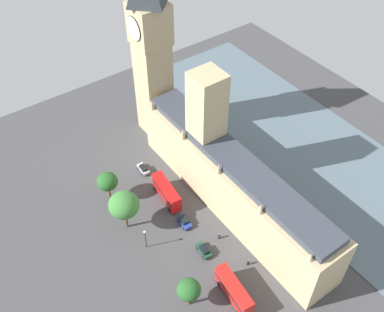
# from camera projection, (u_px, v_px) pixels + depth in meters

# --- Properties ---
(ground_plane) EXTENTS (129.05, 129.05, 0.00)m
(ground_plane) POSITION_uv_depth(u_px,v_px,m) (225.00, 208.00, 107.43)
(ground_plane) COLOR #424244
(river_thames) EXTENTS (36.35, 116.15, 0.25)m
(river_thames) POSITION_uv_depth(u_px,v_px,m) (313.00, 156.00, 119.84)
(river_thames) COLOR slate
(river_thames) RESTS_ON ground
(parliament_building) EXTENTS (10.36, 59.05, 31.42)m
(parliament_building) POSITION_uv_depth(u_px,v_px,m) (230.00, 176.00, 102.96)
(parliament_building) COLOR tan
(parliament_building) RESTS_ON ground
(clock_tower) EXTENTS (8.55, 8.55, 51.90)m
(clock_tower) POSITION_uv_depth(u_px,v_px,m) (151.00, 44.00, 109.51)
(clock_tower) COLOR tan
(clock_tower) RESTS_ON ground
(car_silver_midblock) EXTENTS (2.02, 4.16, 1.74)m
(car_silver_midblock) POSITION_uv_depth(u_px,v_px,m) (143.00, 169.00, 115.47)
(car_silver_midblock) COLOR #B7B7BC
(car_silver_midblock) RESTS_ON ground
(double_decker_bus_under_trees) EXTENTS (3.65, 10.71, 4.75)m
(double_decker_bus_under_trees) POSITION_uv_depth(u_px,v_px,m) (167.00, 192.00, 107.62)
(double_decker_bus_under_trees) COLOR red
(double_decker_bus_under_trees) RESTS_ON ground
(car_blue_near_tower) EXTENTS (2.25, 4.17, 1.74)m
(car_blue_near_tower) POSITION_uv_depth(u_px,v_px,m) (184.00, 222.00, 103.52)
(car_blue_near_tower) COLOR navy
(car_blue_near_tower) RESTS_ON ground
(car_dark_green_corner) EXTENTS (2.19, 4.37, 1.74)m
(car_dark_green_corner) POSITION_uv_depth(u_px,v_px,m) (204.00, 250.00, 98.05)
(car_dark_green_corner) COLOR #19472D
(car_dark_green_corner) RESTS_ON ground
(double_decker_bus_kerbside) EXTENTS (3.68, 10.72, 4.75)m
(double_decker_bus_kerbside) POSITION_uv_depth(u_px,v_px,m) (234.00, 290.00, 89.31)
(double_decker_bus_kerbside) COLOR red
(double_decker_bus_kerbside) RESTS_ON ground
(pedestrian_far_end) EXTENTS (0.69, 0.68, 1.66)m
(pedestrian_far_end) POSITION_uv_depth(u_px,v_px,m) (248.00, 262.00, 96.00)
(pedestrian_far_end) COLOR black
(pedestrian_far_end) RESTS_ON ground
(pedestrian_leading) EXTENTS (0.70, 0.69, 1.69)m
(pedestrian_leading) POSITION_uv_depth(u_px,v_px,m) (219.00, 236.00, 100.81)
(pedestrian_leading) COLOR black
(pedestrian_leading) RESTS_ON ground
(plane_tree_by_river_gate) EXTENTS (4.73, 4.73, 7.45)m
(plane_tree_by_river_gate) POSITION_uv_depth(u_px,v_px,m) (189.00, 290.00, 86.39)
(plane_tree_by_river_gate) COLOR brown
(plane_tree_by_river_gate) RESTS_ON ground
(plane_tree_trailing) EXTENTS (4.97, 4.97, 7.97)m
(plane_tree_trailing) POSITION_uv_depth(u_px,v_px,m) (107.00, 182.00, 105.65)
(plane_tree_trailing) COLOR brown
(plane_tree_trailing) RESTS_ON ground
(plane_tree_opposite_hall) EXTENTS (6.87, 6.87, 10.68)m
(plane_tree_opposite_hall) POSITION_uv_depth(u_px,v_px,m) (124.00, 205.00, 98.20)
(plane_tree_opposite_hall) COLOR brown
(plane_tree_opposite_hall) RESTS_ON ground
(street_lamp_slot_10) EXTENTS (0.56, 0.56, 5.83)m
(street_lamp_slot_10) POSITION_uv_depth(u_px,v_px,m) (145.00, 236.00, 96.80)
(street_lamp_slot_10) COLOR black
(street_lamp_slot_10) RESTS_ON ground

